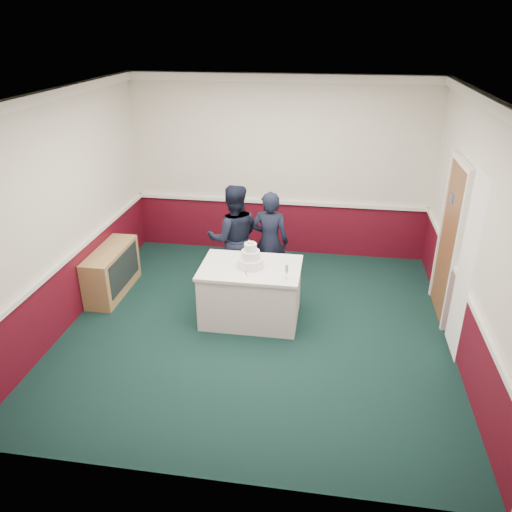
# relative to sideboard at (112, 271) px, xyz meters

# --- Properties ---
(ground) EXTENTS (5.00, 5.00, 0.00)m
(ground) POSITION_rel_sideboard_xyz_m (2.28, -0.62, -0.35)
(ground) COLOR #112B26
(ground) RESTS_ON ground
(room_shell) EXTENTS (5.00, 5.00, 3.00)m
(room_shell) POSITION_rel_sideboard_xyz_m (2.36, -0.01, 1.62)
(room_shell) COLOR silver
(room_shell) RESTS_ON ground
(sideboard) EXTENTS (0.41, 1.20, 0.70)m
(sideboard) POSITION_rel_sideboard_xyz_m (0.00, 0.00, 0.00)
(sideboard) COLOR #A37F4F
(sideboard) RESTS_ON ground
(cake_table) EXTENTS (1.32, 0.92, 0.79)m
(cake_table) POSITION_rel_sideboard_xyz_m (2.16, -0.40, 0.05)
(cake_table) COLOR white
(cake_table) RESTS_ON ground
(wedding_cake) EXTENTS (0.35, 0.35, 0.36)m
(wedding_cake) POSITION_rel_sideboard_xyz_m (2.16, -0.40, 0.55)
(wedding_cake) COLOR white
(wedding_cake) RESTS_ON cake_table
(cake_knife) EXTENTS (0.09, 0.21, 0.00)m
(cake_knife) POSITION_rel_sideboard_xyz_m (2.13, -0.60, 0.44)
(cake_knife) COLOR silver
(cake_knife) RESTS_ON cake_table
(champagne_flute) EXTENTS (0.05, 0.05, 0.21)m
(champagne_flute) POSITION_rel_sideboard_xyz_m (2.66, -0.68, 0.58)
(champagne_flute) COLOR silver
(champagne_flute) RESTS_ON cake_table
(person_man) EXTENTS (0.93, 0.82, 1.63)m
(person_man) POSITION_rel_sideboard_xyz_m (1.77, 0.43, 0.47)
(person_man) COLOR black
(person_man) RESTS_ON ground
(person_woman) EXTENTS (0.58, 0.39, 1.54)m
(person_woman) POSITION_rel_sideboard_xyz_m (2.30, 0.49, 0.42)
(person_woman) COLOR black
(person_woman) RESTS_ON ground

